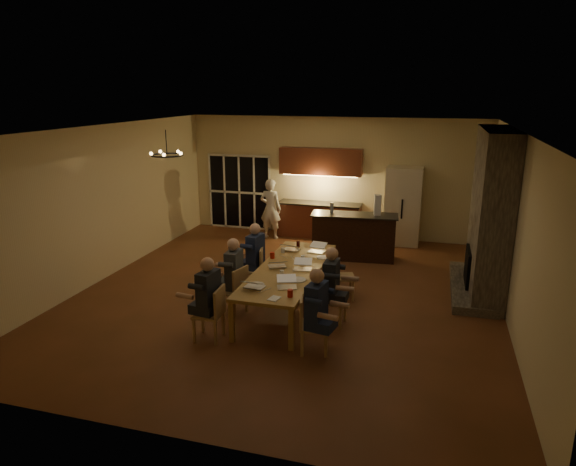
% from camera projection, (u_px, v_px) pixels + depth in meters
% --- Properties ---
extents(floor, '(9.00, 9.00, 0.00)m').
position_uv_depth(floor, '(287.00, 294.00, 10.09)').
color(floor, brown).
rests_on(floor, ground).
extents(back_wall, '(8.00, 0.04, 3.20)m').
position_uv_depth(back_wall, '(333.00, 177.00, 13.84)').
color(back_wall, beige).
rests_on(back_wall, ground).
extents(left_wall, '(0.04, 9.00, 3.20)m').
position_uv_depth(left_wall, '(103.00, 203.00, 10.72)').
color(left_wall, beige).
rests_on(left_wall, ground).
extents(right_wall, '(0.04, 9.00, 3.20)m').
position_uv_depth(right_wall, '(517.00, 231.00, 8.60)').
color(right_wall, beige).
rests_on(right_wall, ground).
extents(ceiling, '(8.00, 9.00, 0.04)m').
position_uv_depth(ceiling, '(287.00, 128.00, 9.22)').
color(ceiling, white).
rests_on(ceiling, back_wall).
extents(french_doors, '(1.86, 0.08, 2.10)m').
position_uv_depth(french_doors, '(240.00, 192.00, 14.66)').
color(french_doors, black).
rests_on(french_doors, ground).
extents(fireplace, '(0.58, 2.50, 3.20)m').
position_uv_depth(fireplace, '(490.00, 214.00, 9.79)').
color(fireplace, '#6E6456').
rests_on(fireplace, ground).
extents(kitchenette, '(2.24, 0.68, 2.40)m').
position_uv_depth(kitchenette, '(320.00, 193.00, 13.74)').
color(kitchenette, brown).
rests_on(kitchenette, ground).
extents(refrigerator, '(0.90, 0.68, 2.00)m').
position_uv_depth(refrigerator, '(403.00, 206.00, 13.16)').
color(refrigerator, beige).
rests_on(refrigerator, ground).
extents(dining_table, '(1.10, 3.29, 0.75)m').
position_uv_depth(dining_table, '(289.00, 287.00, 9.44)').
color(dining_table, '#B08146').
rests_on(dining_table, ground).
extents(bar_island, '(2.06, 0.85, 1.08)m').
position_uv_depth(bar_island, '(354.00, 236.00, 12.11)').
color(bar_island, black).
rests_on(bar_island, ground).
extents(chair_left_near, '(0.46, 0.46, 0.89)m').
position_uv_depth(chair_left_near, '(208.00, 313.00, 8.19)').
color(chair_left_near, tan).
rests_on(chair_left_near, ground).
extents(chair_left_mid, '(0.54, 0.54, 0.89)m').
position_uv_depth(chair_left_mid, '(232.00, 290.00, 9.13)').
color(chair_left_mid, tan).
rests_on(chair_left_mid, ground).
extents(chair_left_far, '(0.53, 0.53, 0.89)m').
position_uv_depth(chair_left_far, '(252.00, 269.00, 10.17)').
color(chair_left_far, tan).
rests_on(chair_left_far, ground).
extents(chair_right_near, '(0.53, 0.53, 0.89)m').
position_uv_depth(chair_right_near, '(314.00, 325.00, 7.79)').
color(chair_right_near, tan).
rests_on(chair_right_near, ground).
extents(chair_right_mid, '(0.46, 0.46, 0.89)m').
position_uv_depth(chair_right_mid, '(333.00, 299.00, 8.73)').
color(chair_right_mid, tan).
rests_on(chair_right_mid, ground).
extents(chair_right_far, '(0.55, 0.55, 0.89)m').
position_uv_depth(chair_right_far, '(343.00, 276.00, 9.80)').
color(chair_right_far, tan).
rests_on(chair_right_far, ground).
extents(person_left_near, '(0.68, 0.68, 1.38)m').
position_uv_depth(person_left_near, '(209.00, 299.00, 8.13)').
color(person_left_near, '#21252B').
rests_on(person_left_near, ground).
extents(person_right_near, '(0.70, 0.70, 1.38)m').
position_uv_depth(person_right_near, '(316.00, 313.00, 7.63)').
color(person_right_near, '#1D2749').
rests_on(person_right_near, ground).
extents(person_left_mid, '(0.62, 0.62, 1.38)m').
position_uv_depth(person_left_mid, '(234.00, 276.00, 9.14)').
color(person_left_mid, '#3C4146').
rests_on(person_left_mid, ground).
extents(person_right_mid, '(0.60, 0.60, 1.38)m').
position_uv_depth(person_right_mid, '(331.00, 287.00, 8.63)').
color(person_right_mid, '#21252B').
rests_on(person_right_mid, ground).
extents(person_left_far, '(0.68, 0.68, 1.38)m').
position_uv_depth(person_left_far, '(256.00, 257.00, 10.14)').
color(person_left_far, '#1D2749').
rests_on(person_left_far, ground).
extents(standing_person, '(0.62, 0.44, 1.62)m').
position_uv_depth(standing_person, '(271.00, 209.00, 13.71)').
color(standing_person, silver).
rests_on(standing_person, ground).
extents(chandelier, '(0.58, 0.58, 0.03)m').
position_uv_depth(chandelier, '(167.00, 155.00, 9.22)').
color(chandelier, black).
rests_on(chandelier, ceiling).
extents(laptop_a, '(0.34, 0.31, 0.23)m').
position_uv_depth(laptop_a, '(254.00, 281.00, 8.41)').
color(laptop_a, silver).
rests_on(laptop_a, dining_table).
extents(laptop_b, '(0.40, 0.37, 0.23)m').
position_uv_depth(laptop_b, '(287.00, 281.00, 8.39)').
color(laptop_b, silver).
rests_on(laptop_b, dining_table).
extents(laptop_c, '(0.41, 0.40, 0.23)m').
position_uv_depth(laptop_c, '(277.00, 261.00, 9.39)').
color(laptop_c, silver).
rests_on(laptop_c, dining_table).
extents(laptop_d, '(0.36, 0.33, 0.23)m').
position_uv_depth(laptop_d, '(303.00, 264.00, 9.24)').
color(laptop_d, silver).
rests_on(laptop_d, dining_table).
extents(laptop_e, '(0.36, 0.32, 0.23)m').
position_uv_depth(laptop_e, '(291.00, 245.00, 10.37)').
color(laptop_e, silver).
rests_on(laptop_e, dining_table).
extents(laptop_f, '(0.36, 0.33, 0.23)m').
position_uv_depth(laptop_f, '(316.00, 247.00, 10.23)').
color(laptop_f, silver).
rests_on(laptop_f, dining_table).
extents(mug_front, '(0.07, 0.07, 0.10)m').
position_uv_depth(mug_front, '(282.00, 273.00, 8.95)').
color(mug_front, white).
rests_on(mug_front, dining_table).
extents(mug_mid, '(0.08, 0.08, 0.10)m').
position_uv_depth(mug_mid, '(303.00, 258.00, 9.74)').
color(mug_mid, white).
rests_on(mug_mid, dining_table).
extents(mug_back, '(0.08, 0.08, 0.10)m').
position_uv_depth(mug_back, '(283.00, 250.00, 10.22)').
color(mug_back, white).
rests_on(mug_back, dining_table).
extents(redcup_near, '(0.09, 0.09, 0.12)m').
position_uv_depth(redcup_near, '(290.00, 293.00, 8.03)').
color(redcup_near, '#B41A0C').
rests_on(redcup_near, dining_table).
extents(redcup_mid, '(0.09, 0.09, 0.12)m').
position_uv_depth(redcup_mid, '(272.00, 255.00, 9.87)').
color(redcup_mid, '#B41A0C').
rests_on(redcup_mid, dining_table).
extents(can_silver, '(0.06, 0.06, 0.12)m').
position_uv_depth(can_silver, '(280.00, 278.00, 8.69)').
color(can_silver, '#B2B2B7').
rests_on(can_silver, dining_table).
extents(can_cola, '(0.07, 0.07, 0.12)m').
position_uv_depth(can_cola, '(298.00, 244.00, 10.60)').
color(can_cola, '#3F0F0C').
rests_on(can_cola, dining_table).
extents(plate_near, '(0.28, 0.28, 0.02)m').
position_uv_depth(plate_near, '(298.00, 280.00, 8.75)').
color(plate_near, white).
rests_on(plate_near, dining_table).
extents(plate_left, '(0.27, 0.27, 0.02)m').
position_uv_depth(plate_left, '(256.00, 285.00, 8.52)').
color(plate_left, white).
rests_on(plate_left, dining_table).
extents(plate_far, '(0.26, 0.26, 0.02)m').
position_uv_depth(plate_far, '(323.00, 257.00, 9.91)').
color(plate_far, white).
rests_on(plate_far, dining_table).
extents(notepad, '(0.19, 0.24, 0.01)m').
position_uv_depth(notepad, '(274.00, 298.00, 7.97)').
color(notepad, white).
rests_on(notepad, dining_table).
extents(bar_bottle, '(0.09, 0.09, 0.24)m').
position_uv_depth(bar_bottle, '(332.00, 208.00, 12.10)').
color(bar_bottle, '#99999E').
rests_on(bar_bottle, bar_island).
extents(bar_blender, '(0.19, 0.19, 0.48)m').
position_uv_depth(bar_blender, '(378.00, 205.00, 11.82)').
color(bar_blender, silver).
rests_on(bar_blender, bar_island).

